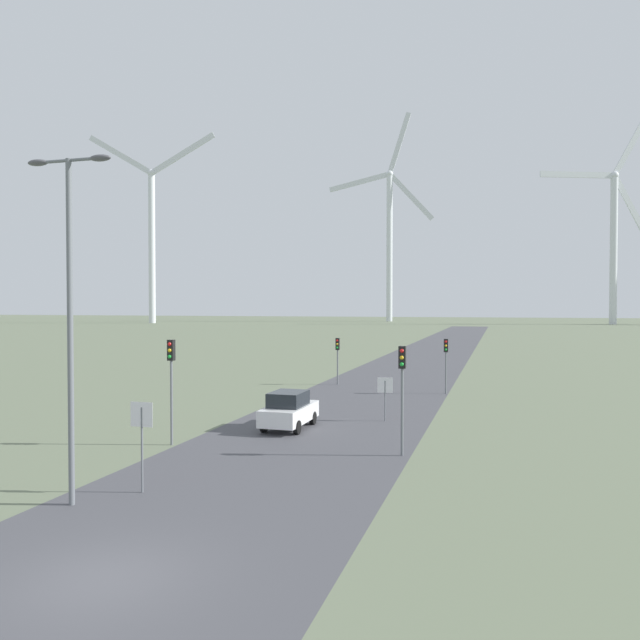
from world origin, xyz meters
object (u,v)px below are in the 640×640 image
traffic_light_post_near_right (402,376)px  traffic_light_post_mid_left (338,350)px  traffic_light_post_mid_right (446,354)px  car_approaching (289,410)px  wind_turbine_far_left (152,229)px  streetlamp (70,290)px  wind_turbine_left (390,231)px  stop_sign_near (142,429)px  wind_turbine_center (614,230)px  traffic_light_post_near_left (171,368)px  stop_sign_far (385,391)px

traffic_light_post_near_right → traffic_light_post_mid_left: (-8.15, 20.95, -0.62)m
traffic_light_post_mid_right → car_approaching: (-6.39, -14.26, -1.85)m
wind_turbine_far_left → streetlamp: bearing=-59.4°
traffic_light_post_mid_left → wind_turbine_far_left: bearing=125.9°
wind_turbine_far_left → wind_turbine_left: bearing=30.8°
streetlamp → stop_sign_near: (1.37, 1.68, -4.46)m
wind_turbine_center → traffic_light_post_mid_right: bearing=-102.4°
traffic_light_post_near_left → car_approaching: traffic_light_post_near_left is taller
traffic_light_post_mid_left → streetlamp: bearing=-91.0°
traffic_light_post_near_left → traffic_light_post_near_right: traffic_light_post_near_left is taller
traffic_light_post_near_left → traffic_light_post_near_right: (9.90, 0.86, -0.10)m
traffic_light_post_mid_right → wind_turbine_far_left: size_ratio=0.06×
stop_sign_near → car_approaching: 11.35m
streetlamp → traffic_light_post_near_left: (-1.20, 8.07, -3.19)m
traffic_light_post_near_right → stop_sign_far: bearing=105.5°
streetlamp → traffic_light_post_mid_right: bearing=71.9°
wind_turbine_far_left → traffic_light_post_near_left: bearing=-58.4°
car_approaching → wind_turbine_center: 189.85m
stop_sign_near → traffic_light_post_near_left: bearing=111.9°
traffic_light_post_near_right → traffic_light_post_mid_right: (0.20, 18.24, -0.47)m
traffic_light_post_near_right → traffic_light_post_mid_right: size_ratio=1.18×
stop_sign_near → car_approaching: bearing=84.2°
traffic_light_post_near_right → wind_turbine_left: 207.25m
car_approaching → wind_turbine_left: wind_turbine_left is taller
car_approaching → wind_turbine_center: bearing=76.7°
traffic_light_post_mid_right → wind_turbine_far_left: wind_turbine_far_left is taller
streetlamp → wind_turbine_far_left: bearing=120.6°
traffic_light_post_near_right → wind_turbine_far_left: size_ratio=0.07×
streetlamp → wind_turbine_center: wind_turbine_center is taller
traffic_light_post_mid_right → wind_turbine_center: 174.43m
streetlamp → car_approaching: bearing=79.0°
stop_sign_near → traffic_light_post_mid_right: bearing=73.6°
car_approaching → stop_sign_far: bearing=37.9°
wind_turbine_left → traffic_light_post_near_left: bearing=-82.7°
traffic_light_post_near_right → wind_turbine_far_left: wind_turbine_far_left is taller
wind_turbine_far_left → wind_turbine_left: wind_turbine_left is taller
stop_sign_far → traffic_light_post_near_right: (2.00, -7.24, 1.63)m
wind_turbine_left → traffic_light_post_mid_left: bearing=-81.3°
stop_sign_near → wind_turbine_far_left: (-100.70, 166.11, 29.15)m
stop_sign_near → traffic_light_post_near_right: 10.37m
traffic_light_post_near_right → wind_turbine_far_left: 194.14m
traffic_light_post_near_right → car_approaching: (-6.19, 3.99, -2.32)m
traffic_light_post_near_right → traffic_light_post_mid_left: bearing=111.3°
wind_turbine_far_left → wind_turbine_left: 84.16m
car_approaching → wind_turbine_center: (43.32, 182.66, 28.32)m
wind_turbine_left → wind_turbine_center: size_ratio=1.12×
stop_sign_far → wind_turbine_left: bearing=99.8°
traffic_light_post_mid_left → wind_turbine_left: (-27.60, 180.98, 30.53)m
traffic_light_post_near_right → wind_turbine_left: wind_turbine_left is taller
streetlamp → wind_turbine_center: 202.15m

